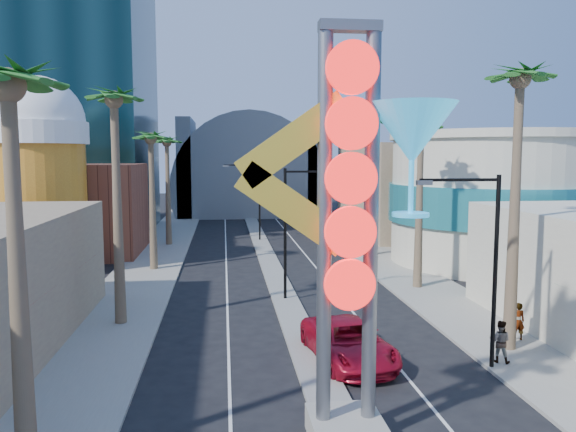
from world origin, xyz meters
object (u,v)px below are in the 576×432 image
object	(u,v)px
neon_sign	(375,205)
red_pickup	(348,342)
pedestrian_a	(518,321)
pedestrian_b	(500,341)

from	to	relation	value
neon_sign	red_pickup	size ratio (longest dim) A/B	2.03
red_pickup	pedestrian_a	bearing A→B (deg)	2.49
red_pickup	pedestrian_a	xyz separation A→B (m)	(8.40, 1.43, 0.18)
pedestrian_a	neon_sign	bearing A→B (deg)	50.10
pedestrian_a	pedestrian_b	size ratio (longest dim) A/B	1.00
pedestrian_a	pedestrian_b	bearing A→B (deg)	58.32
neon_sign	pedestrian_a	size ratio (longest dim) A/B	7.05
red_pickup	pedestrian_b	xyz separation A→B (m)	(6.19, -1.18, 0.18)
neon_sign	red_pickup	xyz separation A→B (m)	(0.75, 6.66, -6.45)
pedestrian_b	pedestrian_a	bearing A→B (deg)	-100.02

